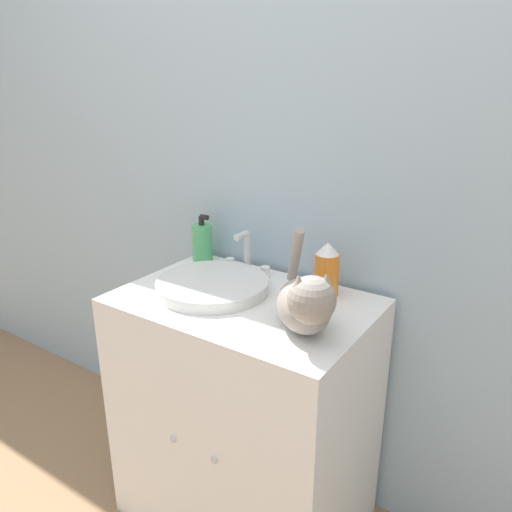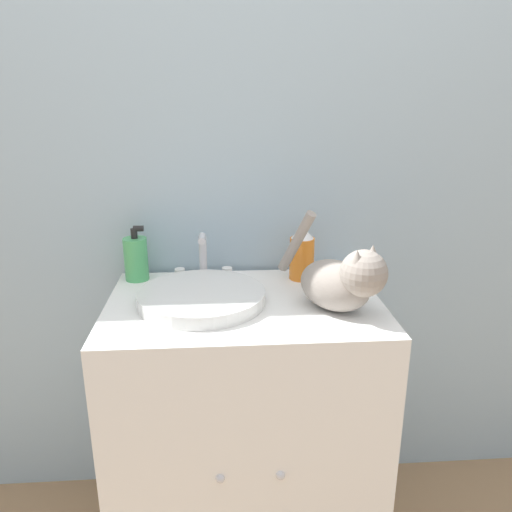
{
  "view_description": "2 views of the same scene",
  "coord_description": "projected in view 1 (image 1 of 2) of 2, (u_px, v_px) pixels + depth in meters",
  "views": [
    {
      "loc": [
        0.78,
        -0.85,
        1.44
      ],
      "look_at": [
        0.04,
        0.26,
        0.96
      ],
      "focal_mm": 35.0,
      "sensor_mm": 36.0,
      "label": 1
    },
    {
      "loc": [
        -0.06,
        -1.01,
        1.36
      ],
      "look_at": [
        0.03,
        0.25,
        0.95
      ],
      "focal_mm": 35.0,
      "sensor_mm": 36.0,
      "label": 2
    }
  ],
  "objects": [
    {
      "name": "vanity_cabinet",
      "position": [
        245.0,
        413.0,
        1.62
      ],
      "size": [
        0.76,
        0.52,
        0.82
      ],
      "color": "white",
      "rests_on": "ground_plane"
    },
    {
      "name": "faucet",
      "position": [
        246.0,
        256.0,
        1.67
      ],
      "size": [
        0.18,
        0.08,
        0.15
      ],
      "color": "silver",
      "rests_on": "vanity_cabinet"
    },
    {
      "name": "spray_bottle",
      "position": [
        327.0,
        270.0,
        1.49
      ],
      "size": [
        0.08,
        0.08,
        0.17
      ],
      "color": "orange",
      "rests_on": "vanity_cabinet"
    },
    {
      "name": "soap_bottle",
      "position": [
        202.0,
        242.0,
        1.78
      ],
      "size": [
        0.07,
        0.07,
        0.17
      ],
      "color": "#4CB266",
      "rests_on": "vanity_cabinet"
    },
    {
      "name": "cat",
      "position": [
        306.0,
        302.0,
        1.26
      ],
      "size": [
        0.28,
        0.32,
        0.25
      ],
      "rotation": [
        0.0,
        0.0,
        -0.88
      ],
      "color": "gray",
      "rests_on": "vanity_cabinet"
    },
    {
      "name": "wall_back",
      "position": [
        297.0,
        141.0,
        1.57
      ],
      "size": [
        6.0,
        0.05,
        2.5
      ],
      "color": "#9EB7C6",
      "rests_on": "ground_plane"
    },
    {
      "name": "sink_basin",
      "position": [
        212.0,
        285.0,
        1.54
      ],
      "size": [
        0.35,
        0.35,
        0.04
      ],
      "color": "silver",
      "rests_on": "vanity_cabinet"
    }
  ]
}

